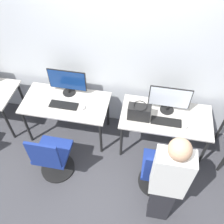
{
  "coord_description": "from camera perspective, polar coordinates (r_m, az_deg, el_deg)",
  "views": [
    {
      "loc": [
        0.39,
        -1.96,
        3.29
      ],
      "look_at": [
        0.0,
        0.13,
        0.86
      ],
      "focal_mm": 40.0,
      "sensor_mm": 36.0,
      "label": 1
    }
  ],
  "objects": [
    {
      "name": "monitor_right",
      "position": [
        3.37,
        12.99,
        2.92
      ],
      "size": [
        0.55,
        0.19,
        0.41
      ],
      "color": "black",
      "rests_on": "desk_right"
    },
    {
      "name": "monitor_left",
      "position": [
        3.59,
        -10.18,
        6.87
      ],
      "size": [
        0.55,
        0.19,
        0.41
      ],
      "color": "black",
      "rests_on": "desk_left"
    },
    {
      "name": "mouse_left",
      "position": [
        3.48,
        -6.59,
        1.11
      ],
      "size": [
        0.06,
        0.09,
        0.03
      ],
      "color": "silver",
      "rests_on": "desk_left"
    },
    {
      "name": "desk_right",
      "position": [
        3.51,
        12.11,
        -1.78
      ],
      "size": [
        1.23,
        0.63,
        0.71
      ],
      "color": "#BCB7AD",
      "rests_on": "ground_plane"
    },
    {
      "name": "keyboard_left",
      "position": [
        3.56,
        -10.99,
        1.57
      ],
      "size": [
        0.4,
        0.14,
        0.02
      ],
      "color": "black",
      "rests_on": "desk_left"
    },
    {
      "name": "wall_back",
      "position": [
        3.33,
        2.08,
        14.3
      ],
      "size": [
        12.0,
        0.05,
        2.8
      ],
      "color": "silver",
      "rests_on": "ground_plane"
    },
    {
      "name": "keyboard_right",
      "position": [
        3.38,
        12.26,
        -2.17
      ],
      "size": [
        0.4,
        0.14,
        0.02
      ],
      "color": "black",
      "rests_on": "desk_right"
    },
    {
      "name": "office_chair_left",
      "position": [
        3.48,
        -13.48,
        -10.17
      ],
      "size": [
        0.48,
        0.48,
        0.91
      ],
      "color": "black",
      "rests_on": "ground_plane"
    },
    {
      "name": "desk_left",
      "position": [
        3.67,
        -10.46,
        1.41
      ],
      "size": [
        1.23,
        0.63,
        0.71
      ],
      "color": "#BCB7AD",
      "rests_on": "ground_plane"
    },
    {
      "name": "handbag",
      "position": [
        3.29,
        6.23,
        -0.02
      ],
      "size": [
        0.3,
        0.18,
        0.25
      ],
      "color": "black",
      "rests_on": "desk_right"
    },
    {
      "name": "person_right",
      "position": [
        2.74,
        12.58,
        -15.43
      ],
      "size": [
        0.36,
        0.21,
        1.6
      ],
      "color": "#232328",
      "rests_on": "ground_plane"
    },
    {
      "name": "office_chair_right",
      "position": [
        3.34,
        10.58,
        -13.42
      ],
      "size": [
        0.48,
        0.48,
        0.91
      ],
      "color": "black",
      "rests_on": "ground_plane"
    },
    {
      "name": "ground_plane",
      "position": [
        3.85,
        -0.35,
        -9.86
      ],
      "size": [
        20.0,
        20.0,
        0.0
      ],
      "primitive_type": "plane",
      "color": "#3D3D42"
    },
    {
      "name": "mouse_right",
      "position": [
        3.39,
        16.52,
        -2.98
      ],
      "size": [
        0.06,
        0.09,
        0.03
      ],
      "color": "silver",
      "rests_on": "desk_right"
    }
  ]
}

